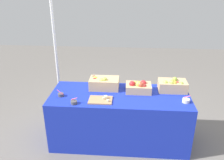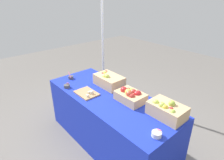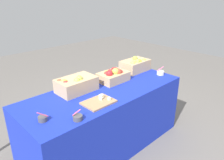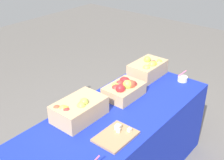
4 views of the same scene
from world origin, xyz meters
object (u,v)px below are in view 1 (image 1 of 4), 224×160
at_px(cutting_board_front, 101,100).
at_px(sample_bowl_mid, 74,102).
at_px(sample_bowl_far, 61,95).
at_px(tent_pole, 56,56).
at_px(apple_crate_right, 104,83).
at_px(apple_crate_left, 173,85).
at_px(sample_bowl_near, 186,101).
at_px(apple_crate_middle, 138,87).

xyz_separation_m(cutting_board_front, sample_bowl_mid, (-0.33, -0.11, 0.01)).
height_order(sample_bowl_far, tent_pole, tent_pole).
height_order(apple_crate_right, sample_bowl_far, apple_crate_right).
relative_size(apple_crate_left, apple_crate_right, 0.93).
bearing_deg(cutting_board_front, sample_bowl_mid, -161.87).
xyz_separation_m(apple_crate_left, apple_crate_right, (-0.97, 0.01, -0.00)).
relative_size(sample_bowl_mid, sample_bowl_far, 0.82).
xyz_separation_m(sample_bowl_near, sample_bowl_mid, (-1.42, -0.15, -0.00)).
distance_m(apple_crate_right, tent_pole, 1.04).
distance_m(cutting_board_front, sample_bowl_far, 0.56).
distance_m(apple_crate_middle, tent_pole, 1.50).
relative_size(sample_bowl_near, sample_bowl_far, 1.00).
relative_size(cutting_board_front, tent_pole, 0.15).
height_order(cutting_board_front, sample_bowl_far, sample_bowl_far).
relative_size(apple_crate_left, sample_bowl_far, 3.69).
height_order(apple_crate_left, sample_bowl_mid, apple_crate_left).
xyz_separation_m(sample_bowl_mid, tent_pole, (-0.52, 1.06, 0.26)).
bearing_deg(apple_crate_left, cutting_board_front, -159.47).
relative_size(apple_crate_right, tent_pole, 0.20).
xyz_separation_m(apple_crate_middle, tent_pole, (-1.34, 0.64, 0.21)).
distance_m(apple_crate_middle, apple_crate_right, 0.50).
distance_m(sample_bowl_mid, tent_pole, 1.20).
bearing_deg(apple_crate_middle, sample_bowl_far, -167.74).
relative_size(cutting_board_front, sample_bowl_near, 2.90).
bearing_deg(apple_crate_right, sample_bowl_near, -17.21).
height_order(apple_crate_right, tent_pole, tent_pole).
bearing_deg(apple_crate_right, apple_crate_left, -0.82).
distance_m(apple_crate_left, cutting_board_front, 1.04).
bearing_deg(cutting_board_front, sample_bowl_near, 1.95).
distance_m(apple_crate_left, tent_pole, 1.92).
height_order(apple_crate_middle, sample_bowl_near, apple_crate_middle).
bearing_deg(cutting_board_front, sample_bowl_far, 171.53).
relative_size(apple_crate_middle, apple_crate_right, 0.84).
bearing_deg(sample_bowl_far, sample_bowl_mid, -40.65).
relative_size(sample_bowl_near, sample_bowl_mid, 1.21).
bearing_deg(apple_crate_right, sample_bowl_far, -151.65).
bearing_deg(sample_bowl_near, apple_crate_right, 162.79).
bearing_deg(apple_crate_middle, sample_bowl_mid, -153.13).
distance_m(cutting_board_front, tent_pole, 1.30).
distance_m(sample_bowl_near, sample_bowl_mid, 1.43).
xyz_separation_m(sample_bowl_near, tent_pole, (-1.94, 0.91, 0.26)).
height_order(apple_crate_middle, sample_bowl_far, apple_crate_middle).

